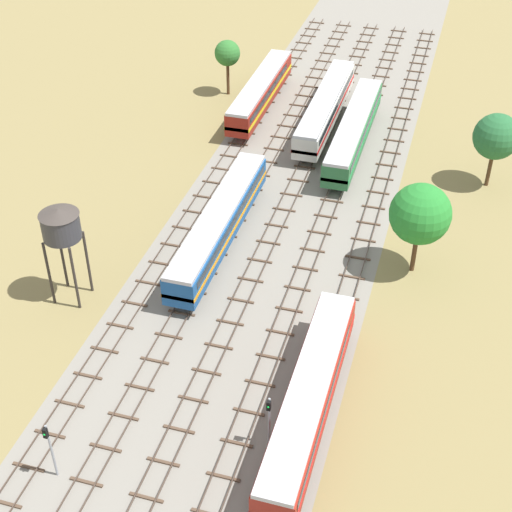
{
  "coord_description": "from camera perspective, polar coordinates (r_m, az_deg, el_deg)",
  "views": [
    {
      "loc": [
        15.54,
        1.25,
        42.89
      ],
      "look_at": [
        0.0,
        54.26,
        1.5
      ],
      "focal_mm": 53.31,
      "sensor_mm": 36.0,
      "label": 1
    }
  ],
  "objects": [
    {
      "name": "signal_post_nearest",
      "position": [
        52.95,
        -15.24,
        -13.51
      ],
      "size": [
        0.28,
        0.47,
        5.0
      ],
      "color": "gray",
      "rests_on": "ground"
    },
    {
      "name": "track_centre_left",
      "position": [
        71.95,
        0.61,
        0.39
      ],
      "size": [
        2.4,
        126.0,
        0.29
      ],
      "color": "#47382D",
      "rests_on": "ground"
    },
    {
      "name": "passenger_coach_left_near",
      "position": [
        71.49,
        -2.77,
        2.51
      ],
      "size": [
        2.96,
        22.0,
        3.8
      ],
      "color": "#194C8C",
      "rests_on": "ground"
    },
    {
      "name": "passenger_coach_centre_left_midfar",
      "position": [
        93.26,
        5.23,
        11.1
      ],
      "size": [
        2.96,
        22.0,
        3.8
      ],
      "color": "beige",
      "rests_on": "ground"
    },
    {
      "name": "ground_plane",
      "position": [
        71.26,
        0.39,
        -0.16
      ],
      "size": [
        480.0,
        480.0,
        0.0
      ],
      "primitive_type": "plane",
      "color": "olive"
    },
    {
      "name": "diesel_railcar_far_left_far",
      "position": [
        96.88,
        0.33,
        12.27
      ],
      "size": [
        2.96,
        20.5,
        3.8
      ],
      "color": "maroon",
      "rests_on": "ground"
    },
    {
      "name": "track_centre",
      "position": [
        71.14,
        4.0,
        -0.2
      ],
      "size": [
        2.4,
        126.0,
        0.29
      ],
      "color": "#47382D",
      "rests_on": "ground"
    },
    {
      "name": "ballast_bed",
      "position": [
        71.26,
        0.39,
        -0.16
      ],
      "size": [
        21.45,
        176.0,
        0.01
      ],
      "primitive_type": "cube",
      "color": "gray",
      "rests_on": "ground"
    },
    {
      "name": "passenger_coach_centre_mid",
      "position": [
        88.31,
        7.36,
        9.4
      ],
      "size": [
        2.96,
        22.0,
        3.8
      ],
      "color": "#286638",
      "rests_on": "ground"
    },
    {
      "name": "lineside_tree_2",
      "position": [
        83.03,
        17.58,
        8.53
      ],
      "size": [
        4.8,
        4.8,
        8.23
      ],
      "color": "#4C331E",
      "rests_on": "ground"
    },
    {
      "name": "signal_post_near",
      "position": [
        53.1,
        0.98,
        -11.91
      ],
      "size": [
        0.28,
        0.47,
        4.61
      ],
      "color": "gray",
      "rests_on": "ground"
    },
    {
      "name": "water_tower",
      "position": [
        64.34,
        -14.45,
        2.23
      ],
      "size": [
        3.37,
        3.37,
        9.15
      ],
      "color": "#2D2826",
      "rests_on": "ground"
    },
    {
      "name": "track_centre_right",
      "position": [
        70.58,
        7.44,
        -0.8
      ],
      "size": [
        2.4,
        126.0,
        0.29
      ],
      "color": "#47382D",
      "rests_on": "ground"
    },
    {
      "name": "track_left",
      "position": [
        73.02,
        -2.68,
        0.96
      ],
      "size": [
        2.4,
        126.0,
        0.29
      ],
      "color": "#47382D",
      "rests_on": "ground"
    },
    {
      "name": "track_far_left",
      "position": [
        74.32,
        -5.87,
        1.51
      ],
      "size": [
        2.4,
        126.0,
        0.29
      ],
      "color": "#47382D",
      "rests_on": "ground"
    },
    {
      "name": "diesel_railcar_centre_right_nearest",
      "position": [
        54.86,
        4.0,
        -10.53
      ],
      "size": [
        2.96,
        20.5,
        3.8
      ],
      "color": "maroon",
      "rests_on": "ground"
    },
    {
      "name": "lineside_tree_1",
      "position": [
        100.21,
        -2.16,
        14.94
      ],
      "size": [
        3.29,
        3.29,
        7.25
      ],
      "color": "#4C331E",
      "rests_on": "ground"
    },
    {
      "name": "lineside_tree_3",
      "position": [
        67.79,
        12.22,
        3.09
      ],
      "size": [
        5.48,
        5.48,
        8.9
      ],
      "color": "#4C331E",
      "rests_on": "ground"
    }
  ]
}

